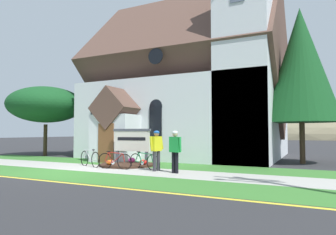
% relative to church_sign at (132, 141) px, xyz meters
% --- Properties ---
extents(ground, '(140.00, 140.00, 0.00)m').
position_rel_church_sign_xyz_m(ground, '(-1.06, 0.61, -1.19)').
color(ground, '#2B2B2D').
extents(sidewalk_slab, '(32.00, 2.23, 0.01)m').
position_rel_church_sign_xyz_m(sidewalk_slab, '(0.36, -1.84, -1.18)').
color(sidewalk_slab, '#A8A59E').
rests_on(sidewalk_slab, ground).
extents(grass_verge, '(32.00, 2.27, 0.01)m').
position_rel_church_sign_xyz_m(grass_verge, '(0.36, -4.09, -1.18)').
color(grass_verge, '#38722D').
rests_on(grass_verge, ground).
extents(church_lawn, '(24.00, 2.57, 0.01)m').
position_rel_church_sign_xyz_m(church_lawn, '(0.36, 0.57, -1.18)').
color(church_lawn, '#38722D').
rests_on(church_lawn, ground).
extents(curb_paint_stripe, '(28.00, 0.16, 0.01)m').
position_rel_church_sign_xyz_m(curb_paint_stripe, '(0.36, -5.37, -1.18)').
color(curb_paint_stripe, yellow).
rests_on(curb_paint_stripe, ground).
extents(church_building, '(12.39, 11.91, 12.36)m').
position_rel_church_sign_xyz_m(church_building, '(0.66, 6.58, 3.40)').
color(church_building, silver).
rests_on(church_building, ground).
extents(church_sign, '(2.12, 0.20, 1.80)m').
position_rel_church_sign_xyz_m(church_sign, '(0.00, 0.00, 0.00)').
color(church_sign, '#474C56').
rests_on(church_sign, ground).
extents(flower_bed, '(2.67, 2.67, 0.34)m').
position_rel_church_sign_xyz_m(flower_bed, '(0.01, -0.42, -1.12)').
color(flower_bed, '#382319').
rests_on(flower_bed, ground).
extents(bicycle_silver, '(1.68, 0.35, 0.79)m').
position_rel_church_sign_xyz_m(bicycle_silver, '(1.43, -1.21, -0.83)').
color(bicycle_silver, black).
rests_on(bicycle_silver, ground).
extents(bicycle_red, '(1.70, 0.68, 0.85)m').
position_rel_church_sign_xyz_m(bicycle_red, '(-1.36, -1.50, -0.80)').
color(bicycle_red, black).
rests_on(bicycle_red, ground).
extents(bicycle_yellow, '(1.71, 0.19, 0.82)m').
position_rel_church_sign_xyz_m(bicycle_yellow, '(0.25, -1.75, -0.82)').
color(bicycle_yellow, black).
rests_on(bicycle_yellow, ground).
extents(cyclist_in_red_jersey, '(0.32, 0.74, 1.70)m').
position_rel_church_sign_xyz_m(cyclist_in_red_jersey, '(2.24, -1.54, -0.19)').
color(cyclist_in_red_jersey, '#2D2D33').
rests_on(cyclist_in_red_jersey, ground).
extents(cyclist_in_yellow_jersey, '(0.62, 0.37, 1.69)m').
position_rel_church_sign_xyz_m(cyclist_in_yellow_jersey, '(3.22, -1.79, -0.19)').
color(cyclist_in_yellow_jersey, black).
rests_on(cyclist_in_yellow_jersey, ground).
extents(roadside_conifer, '(3.88, 3.88, 8.26)m').
position_rel_church_sign_xyz_m(roadside_conifer, '(7.62, 4.50, 4.01)').
color(roadside_conifer, '#3D2D1E').
rests_on(roadside_conifer, ground).
extents(yard_deciduous_tree, '(5.12, 5.12, 4.78)m').
position_rel_church_sign_xyz_m(yard_deciduous_tree, '(-8.55, 2.24, 2.34)').
color(yard_deciduous_tree, '#3D2D1E').
rests_on(yard_deciduous_tree, ground).
extents(distant_hill, '(102.72, 49.51, 18.68)m').
position_rel_church_sign_xyz_m(distant_hill, '(9.61, 77.19, -1.19)').
color(distant_hill, '#847A5B').
rests_on(distant_hill, ground).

